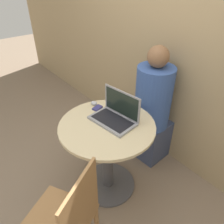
{
  "coord_description": "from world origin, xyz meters",
  "views": [
    {
      "loc": [
        1.11,
        -0.84,
        1.78
      ],
      "look_at": [
        0.0,
        0.05,
        0.83
      ],
      "focal_mm": 35.0,
      "sensor_mm": 36.0,
      "label": 1
    }
  ],
  "objects_px": {
    "laptop": "(116,115)",
    "person_seated": "(155,115)",
    "chair_empty": "(67,222)",
    "cell_phone": "(97,108)"
  },
  "relations": [
    {
      "from": "person_seated",
      "to": "laptop",
      "type": "bearing_deg",
      "value": -85.35
    },
    {
      "from": "chair_empty",
      "to": "person_seated",
      "type": "height_order",
      "value": "person_seated"
    },
    {
      "from": "cell_phone",
      "to": "person_seated",
      "type": "xyz_separation_m",
      "value": [
        0.19,
        0.57,
        -0.22
      ]
    },
    {
      "from": "cell_phone",
      "to": "person_seated",
      "type": "bearing_deg",
      "value": 71.46
    },
    {
      "from": "cell_phone",
      "to": "chair_empty",
      "type": "distance_m",
      "value": 0.94
    },
    {
      "from": "laptop",
      "to": "cell_phone",
      "type": "xyz_separation_m",
      "value": [
        -0.24,
        -0.02,
        -0.05
      ]
    },
    {
      "from": "cell_phone",
      "to": "laptop",
      "type": "bearing_deg",
      "value": 3.64
    },
    {
      "from": "chair_empty",
      "to": "person_seated",
      "type": "bearing_deg",
      "value": 107.95
    },
    {
      "from": "laptop",
      "to": "person_seated",
      "type": "relative_size",
      "value": 0.32
    },
    {
      "from": "person_seated",
      "to": "chair_empty",
      "type": "bearing_deg",
      "value": -72.05
    }
  ]
}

